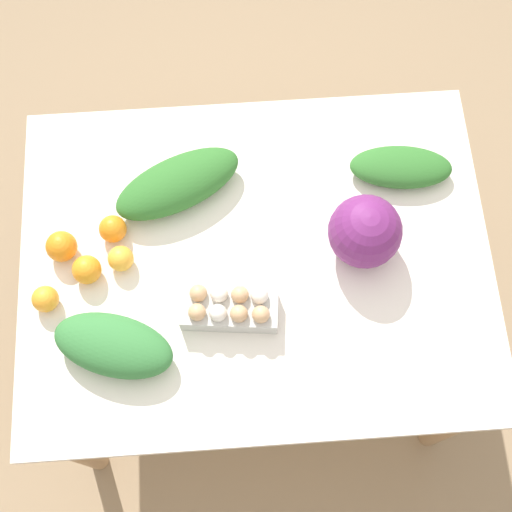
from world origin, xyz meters
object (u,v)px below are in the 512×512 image
at_px(cabbage_purple, 365,232).
at_px(egg_carton, 229,307).
at_px(greens_bunch_chard, 178,184).
at_px(orange_2, 121,259).
at_px(orange_3, 87,270).
at_px(greens_bunch_kale, 113,345).
at_px(orange_0, 113,229).
at_px(orange_1, 61,246).
at_px(orange_4, 45,299).
at_px(greens_bunch_beet_tops, 401,167).

height_order(cabbage_purple, egg_carton, cabbage_purple).
relative_size(greens_bunch_chard, orange_2, 5.26).
height_order(egg_carton, orange_3, egg_carton).
bearing_deg(cabbage_purple, greens_bunch_kale, 20.40).
xyz_separation_m(greens_bunch_kale, orange_0, (0.00, -0.31, -0.01)).
bearing_deg(greens_bunch_kale, orange_3, -71.09).
bearing_deg(orange_0, orange_2, 103.63).
bearing_deg(orange_0, greens_bunch_chard, -146.95).
bearing_deg(cabbage_purple, orange_1, -2.52).
xyz_separation_m(greens_bunch_chard, orange_4, (0.34, 0.29, -0.01)).
bearing_deg(orange_0, greens_bunch_beet_tops, -170.60).
distance_m(egg_carton, orange_2, 0.31).
bearing_deg(egg_carton, cabbage_purple, 30.31).
distance_m(orange_2, orange_3, 0.09).
relative_size(cabbage_purple, orange_3, 2.50).
xyz_separation_m(orange_2, orange_3, (0.09, 0.03, 0.00)).
bearing_deg(greens_bunch_kale, orange_0, -89.21).
distance_m(greens_bunch_kale, orange_3, 0.22).
distance_m(orange_0, orange_3, 0.13).
xyz_separation_m(greens_bunch_beet_tops, orange_2, (0.75, 0.21, 0.00)).
distance_m(egg_carton, orange_3, 0.38).
bearing_deg(orange_2, greens_bunch_beet_tops, -164.37).
distance_m(egg_carton, greens_bunch_kale, 0.30).
relative_size(orange_0, orange_3, 0.96).
relative_size(egg_carton, greens_bunch_beet_tops, 0.91).
distance_m(greens_bunch_chard, orange_1, 0.34).
bearing_deg(orange_3, greens_bunch_kale, 108.91).
xyz_separation_m(greens_bunch_beet_tops, orange_3, (0.84, 0.24, 0.00)).
height_order(greens_bunch_beet_tops, greens_bunch_kale, greens_bunch_kale).
height_order(greens_bunch_chard, orange_2, greens_bunch_chard).
xyz_separation_m(greens_bunch_beet_tops, orange_1, (0.91, 0.17, 0.01)).
xyz_separation_m(cabbage_purple, greens_bunch_beet_tops, (-0.13, -0.20, -0.06)).
distance_m(egg_carton, greens_bunch_chard, 0.37).
height_order(orange_1, orange_2, orange_1).
bearing_deg(orange_1, greens_bunch_beet_tops, -169.38).
xyz_separation_m(greens_bunch_kale, orange_3, (0.07, -0.20, -0.01)).
relative_size(egg_carton, orange_2, 3.75).
distance_m(orange_1, orange_2, 0.16).
bearing_deg(orange_3, cabbage_purple, -177.33).
relative_size(egg_carton, orange_0, 3.48).
bearing_deg(orange_1, egg_carton, 155.48).
relative_size(greens_bunch_kale, orange_4, 4.42).
height_order(greens_bunch_kale, orange_0, greens_bunch_kale).
distance_m(cabbage_purple, greens_bunch_beet_tops, 0.25).
bearing_deg(orange_4, greens_bunch_chard, -139.67).
bearing_deg(orange_4, cabbage_purple, -172.80).
bearing_deg(cabbage_purple, orange_4, 7.20).
distance_m(greens_bunch_chard, orange_0, 0.21).
height_order(greens_bunch_chard, greens_bunch_beet_tops, greens_bunch_chard).
bearing_deg(orange_0, orange_4, 46.47).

